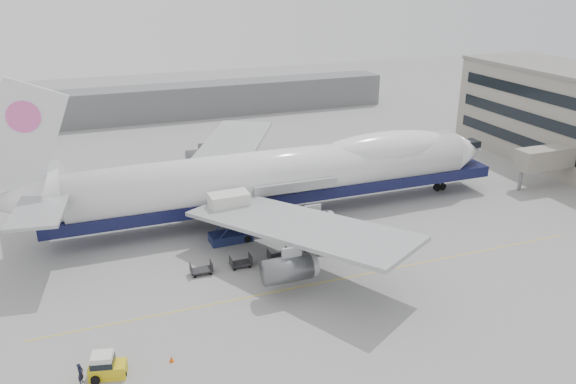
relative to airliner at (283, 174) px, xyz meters
name	(u,v)px	position (x,y,z in m)	size (l,w,h in m)	color
ground	(315,254)	(-0.64, -12.00, -5.62)	(260.00, 260.00, 0.00)	gray
apron_line	(337,280)	(-0.64, -18.00, -5.62)	(60.00, 0.15, 0.01)	gold
hangar	(144,104)	(-10.64, 58.00, -2.12)	(110.00, 8.00, 7.00)	slate
airliner	(283,174)	(0.00, 0.00, 0.00)	(67.00, 55.30, 19.98)	white
catering_truck	(230,214)	(-8.68, -5.31, -2.18)	(5.04, 3.58, 6.09)	#1A244F
baggage_tug	(106,366)	(-24.16, -25.13, -4.70)	(3.11, 2.13, 2.07)	gold
ground_worker	(81,374)	(-26.05, -25.36, -4.70)	(0.67, 0.44, 1.84)	black
traffic_cone	(172,359)	(-19.07, -25.18, -5.36)	(0.37, 0.37, 0.55)	#E1530B
dolly_0	(201,270)	(-13.63, -11.89, -5.09)	(2.30, 1.35, 1.30)	#2D2D30
dolly_1	(241,263)	(-9.31, -11.89, -5.09)	(2.30, 1.35, 1.30)	#2D2D30
dolly_2	(278,256)	(-4.99, -11.89, -5.09)	(2.30, 1.35, 1.30)	#2D2D30
dolly_3	(314,250)	(-0.66, -11.89, -5.09)	(2.30, 1.35, 1.30)	#2D2D30
dolly_4	(349,244)	(3.66, -11.89, -5.09)	(2.30, 1.35, 1.30)	#2D2D30
dolly_5	(381,238)	(7.98, -11.89, -5.09)	(2.30, 1.35, 1.30)	#2D2D30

